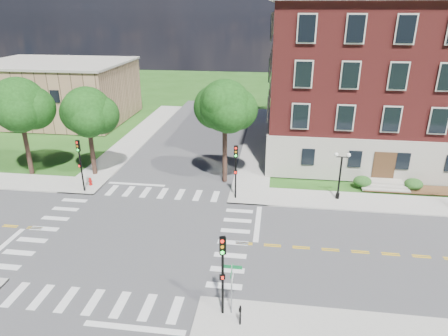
# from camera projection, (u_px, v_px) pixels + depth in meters

# --- Properties ---
(ground) EXTENTS (160.00, 160.00, 0.00)m
(ground) POSITION_uv_depth(u_px,v_px,m) (136.00, 236.00, 29.35)
(ground) COLOR #214D15
(ground) RESTS_ON ground
(road_ew) EXTENTS (90.00, 12.00, 0.01)m
(road_ew) POSITION_uv_depth(u_px,v_px,m) (136.00, 236.00, 29.34)
(road_ew) COLOR #3D3D3F
(road_ew) RESTS_ON ground
(road_ns) EXTENTS (12.00, 90.00, 0.01)m
(road_ns) POSITION_uv_depth(u_px,v_px,m) (136.00, 236.00, 29.34)
(road_ns) COLOR #3D3D3F
(road_ns) RESTS_ON ground
(sidewalk_ne) EXTENTS (34.00, 34.00, 0.12)m
(sidewalk_ne) POSITION_uv_depth(u_px,v_px,m) (327.00, 168.00, 41.54)
(sidewalk_ne) COLOR #9E9B93
(sidewalk_ne) RESTS_ON ground
(sidewalk_nw) EXTENTS (34.00, 34.00, 0.12)m
(sidewalk_nw) POSITION_uv_depth(u_px,v_px,m) (51.00, 154.00, 45.34)
(sidewalk_nw) COLOR #9E9B93
(sidewalk_nw) RESTS_ON ground
(crosswalk_east) EXTENTS (2.20, 10.20, 0.02)m
(crosswalk_east) POSITION_uv_depth(u_px,v_px,m) (233.00, 243.00, 28.46)
(crosswalk_east) COLOR silver
(crosswalk_east) RESTS_ON ground
(stop_bar_east) EXTENTS (0.40, 5.50, 0.00)m
(stop_bar_east) POSITION_uv_depth(u_px,v_px,m) (258.00, 223.00, 31.01)
(stop_bar_east) COLOR silver
(stop_bar_east) RESTS_ON ground
(main_building) EXTENTS (30.60, 22.40, 16.50)m
(main_building) POSITION_uv_depth(u_px,v_px,m) (409.00, 79.00, 43.44)
(main_building) COLOR #A8A295
(main_building) RESTS_ON ground
(secondary_building) EXTENTS (20.40, 15.40, 8.30)m
(secondary_building) POSITION_uv_depth(u_px,v_px,m) (57.00, 91.00, 58.01)
(secondary_building) COLOR #977253
(secondary_building) RESTS_ON ground
(tree_b) EXTENTS (5.11, 5.11, 9.55)m
(tree_b) POSITION_uv_depth(u_px,v_px,m) (19.00, 105.00, 37.39)
(tree_b) COLOR #301F18
(tree_b) RESTS_ON ground
(tree_c) EXTENTS (4.66, 4.66, 8.68)m
(tree_c) POSITION_uv_depth(u_px,v_px,m) (87.00, 112.00, 37.58)
(tree_c) COLOR #301F18
(tree_c) RESTS_ON ground
(tree_d) EXTENTS (4.71, 4.71, 9.69)m
(tree_d) POSITION_uv_depth(u_px,v_px,m) (225.00, 106.00, 35.53)
(tree_d) COLOR #301F18
(tree_d) RESTS_ON ground
(traffic_signal_se) EXTENTS (0.38, 0.46, 4.80)m
(traffic_signal_se) POSITION_uv_depth(u_px,v_px,m) (223.00, 266.00, 20.63)
(traffic_signal_se) COLOR black
(traffic_signal_se) RESTS_ON ground
(traffic_signal_ne) EXTENTS (0.33, 0.36, 4.80)m
(traffic_signal_ne) POSITION_uv_depth(u_px,v_px,m) (236.00, 165.00, 33.73)
(traffic_signal_ne) COLOR black
(traffic_signal_ne) RESTS_ON ground
(traffic_signal_nw) EXTENTS (0.38, 0.46, 4.80)m
(traffic_signal_nw) POSITION_uv_depth(u_px,v_px,m) (80.00, 159.00, 35.08)
(traffic_signal_nw) COLOR black
(traffic_signal_nw) RESTS_ON ground
(twin_lamp_west) EXTENTS (1.36, 0.36, 4.23)m
(twin_lamp_west) POSITION_uv_depth(u_px,v_px,m) (340.00, 173.00, 33.88)
(twin_lamp_west) COLOR black
(twin_lamp_west) RESTS_ON ground
(street_sign_pole) EXTENTS (1.10, 1.10, 3.10)m
(street_sign_pole) POSITION_uv_depth(u_px,v_px,m) (232.00, 280.00, 20.97)
(street_sign_pole) COLOR gray
(street_sign_pole) RESTS_ON ground
(push_button_post) EXTENTS (0.14, 0.21, 1.20)m
(push_button_post) POSITION_uv_depth(u_px,v_px,m) (240.00, 314.00, 20.73)
(push_button_post) COLOR black
(push_button_post) RESTS_ON ground
(fire_hydrant) EXTENTS (0.35, 0.35, 0.75)m
(fire_hydrant) POSITION_uv_depth(u_px,v_px,m) (90.00, 182.00, 37.26)
(fire_hydrant) COLOR #A70E0C
(fire_hydrant) RESTS_ON ground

